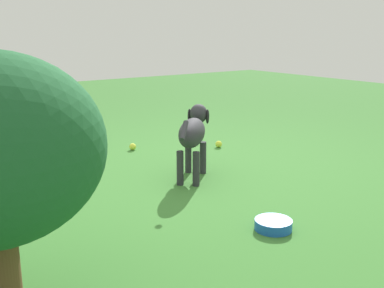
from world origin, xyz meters
name	(u,v)px	position (x,y,z in m)	size (l,w,h in m)	color
ground	(199,170)	(0.00, 0.00, 0.00)	(14.00, 14.00, 0.00)	#38722D
dog	(193,133)	(-0.15, -0.11, 0.36)	(0.62, 0.59, 0.55)	#2D2D33
tennis_ball_0	(103,154)	(-0.48, 0.84, 0.03)	(0.07, 0.07, 0.07)	#CCD141
tennis_ball_1	(219,144)	(0.61, 0.50, 0.03)	(0.07, 0.07, 0.07)	#CDD93B
tennis_ball_2	(133,147)	(-0.14, 0.91, 0.03)	(0.07, 0.07, 0.07)	#D0DC3F
water_bowl	(273,225)	(-0.34, -1.20, 0.03)	(0.22, 0.22, 0.06)	blue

